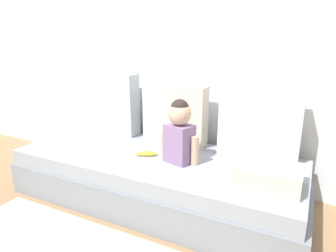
# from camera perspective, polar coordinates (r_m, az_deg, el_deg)

# --- Properties ---
(ground_plane) EXTENTS (12.00, 12.00, 0.00)m
(ground_plane) POSITION_cam_1_polar(r_m,az_deg,el_deg) (2.48, -2.20, -13.55)
(ground_plane) COLOR #93704C
(back_wall) EXTENTS (5.44, 0.10, 2.59)m
(back_wall) POSITION_cam_1_polar(r_m,az_deg,el_deg) (2.66, 3.69, 17.67)
(back_wall) COLOR silver
(back_wall) RESTS_ON ground
(couch) EXTENTS (2.24, 0.88, 0.37)m
(couch) POSITION_cam_1_polar(r_m,az_deg,el_deg) (2.39, -2.25, -9.77)
(couch) COLOR gray
(couch) RESTS_ON ground
(throw_pillow_left) EXTENTS (0.59, 0.16, 0.56)m
(throw_pillow_left) POSITION_cam_1_polar(r_m,az_deg,el_deg) (2.88, -11.26, 4.32)
(throw_pillow_left) COLOR #B2BCC6
(throw_pillow_left) RESTS_ON couch
(throw_pillow_center) EXTENTS (0.54, 0.16, 0.50)m
(throw_pillow_center) POSITION_cam_1_polar(r_m,az_deg,el_deg) (2.53, 1.36, 2.20)
(throw_pillow_center) COLOR beige
(throw_pillow_center) RESTS_ON couch
(throw_pillow_right) EXTENTS (0.59, 0.16, 0.51)m
(throw_pillow_right) POSITION_cam_1_polar(r_m,az_deg,el_deg) (2.32, 16.99, 0.42)
(throw_pillow_right) COLOR silver
(throw_pillow_right) RESTS_ON couch
(toddler) EXTENTS (0.30, 0.20, 0.46)m
(toddler) POSITION_cam_1_polar(r_m,az_deg,el_deg) (2.13, 2.18, -0.87)
(toddler) COLOR gray
(toddler) RESTS_ON couch
(banana) EXTENTS (0.17, 0.11, 0.04)m
(banana) POSITION_cam_1_polar(r_m,az_deg,el_deg) (2.30, -4.12, -5.24)
(banana) COLOR yellow
(banana) RESTS_ON couch
(folded_blanket) EXTENTS (0.40, 0.28, 0.13)m
(folded_blanket) POSITION_cam_1_polar(r_m,az_deg,el_deg) (1.95, 18.35, -8.87)
(folded_blanket) COLOR beige
(folded_blanket) RESTS_ON couch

